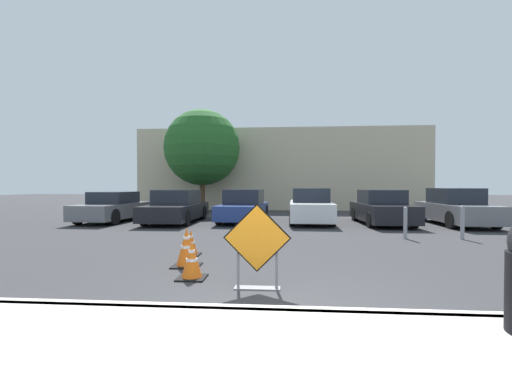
% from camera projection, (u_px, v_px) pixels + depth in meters
% --- Properties ---
extents(ground_plane, '(96.00, 96.00, 0.00)m').
position_uv_depth(ground_plane, '(283.00, 225.00, 14.08)').
color(ground_plane, '#333335').
extents(sidewalk_strip, '(28.83, 2.41, 0.14)m').
position_uv_depth(sidewalk_strip, '(280.00, 367.00, 2.91)').
color(sidewalk_strip, beige).
rests_on(sidewalk_strip, ground_plane).
extents(curb_lip, '(28.83, 0.20, 0.14)m').
position_uv_depth(curb_lip, '(281.00, 314.00, 4.11)').
color(curb_lip, beige).
rests_on(curb_lip, ground_plane).
extents(road_closed_sign, '(1.06, 0.20, 1.34)m').
position_uv_depth(road_closed_sign, '(257.00, 245.00, 5.29)').
color(road_closed_sign, black).
rests_on(road_closed_sign, ground_plane).
extents(traffic_cone_nearest, '(0.48, 0.48, 0.65)m').
position_uv_depth(traffic_cone_nearest, '(192.00, 260.00, 5.93)').
color(traffic_cone_nearest, black).
rests_on(traffic_cone_nearest, ground_plane).
extents(traffic_cone_second, '(0.54, 0.54, 0.78)m').
position_uv_depth(traffic_cone_second, '(187.00, 247.00, 6.82)').
color(traffic_cone_second, black).
rests_on(traffic_cone_second, ground_plane).
extents(traffic_cone_third, '(0.42, 0.42, 0.59)m').
position_uv_depth(traffic_cone_third, '(191.00, 243.00, 7.92)').
color(traffic_cone_third, black).
rests_on(traffic_cone_third, ground_plane).
extents(parked_car_nearest, '(1.95, 4.22, 1.34)m').
position_uv_depth(parked_car_nearest, '(113.00, 208.00, 15.33)').
color(parked_car_nearest, slate).
rests_on(parked_car_nearest, ground_plane).
extents(parked_car_second, '(1.91, 4.60, 1.43)m').
position_uv_depth(parked_car_second, '(176.00, 207.00, 15.03)').
color(parked_car_second, black).
rests_on(parked_car_second, ground_plane).
extents(parked_car_third, '(2.03, 4.32, 1.44)m').
position_uv_depth(parked_car_third, '(244.00, 207.00, 15.27)').
color(parked_car_third, navy).
rests_on(parked_car_third, ground_plane).
extents(parked_car_fourth, '(1.89, 4.39, 1.50)m').
position_uv_depth(parked_car_fourth, '(310.00, 207.00, 14.86)').
color(parked_car_fourth, silver).
rests_on(parked_car_fourth, ground_plane).
extents(parked_car_fifth, '(1.89, 4.21, 1.44)m').
position_uv_depth(parked_car_fifth, '(382.00, 208.00, 14.30)').
color(parked_car_fifth, black).
rests_on(parked_car_fifth, ground_plane).
extents(parked_car_sixth, '(1.81, 4.37, 1.51)m').
position_uv_depth(parked_car_sixth, '(455.00, 208.00, 14.00)').
color(parked_car_sixth, slate).
rests_on(parked_car_sixth, ground_plane).
extents(bollard_nearest, '(0.12, 0.12, 0.98)m').
position_uv_depth(bollard_nearest, '(405.00, 222.00, 10.36)').
color(bollard_nearest, gray).
rests_on(bollard_nearest, ground_plane).
extents(bollard_second, '(0.12, 0.12, 1.02)m').
position_uv_depth(bollard_second, '(462.00, 222.00, 10.23)').
color(bollard_second, gray).
rests_on(bollard_second, ground_plane).
extents(building_facade_backdrop, '(19.38, 5.00, 5.43)m').
position_uv_depth(building_facade_backdrop, '(281.00, 170.00, 24.77)').
color(building_facade_backdrop, beige).
rests_on(building_facade_backdrop, ground_plane).
extents(street_tree_behind_lot, '(4.67, 4.67, 6.29)m').
position_uv_depth(street_tree_behind_lot, '(202.00, 148.00, 21.09)').
color(street_tree_behind_lot, '#513823').
rests_on(street_tree_behind_lot, ground_plane).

